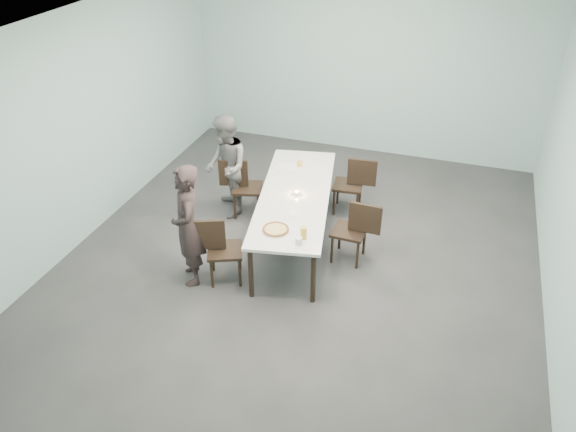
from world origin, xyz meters
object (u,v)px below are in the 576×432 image
(beer_glass, at_px, (304,233))
(amber_tumbler, at_px, (299,164))
(diner_far, at_px, (226,167))
(pizza, at_px, (276,230))
(chair_far_right, at_px, (354,182))
(tealight, at_px, (297,193))
(chair_far_left, at_px, (241,184))
(side_plate, at_px, (295,214))
(chair_near_left, at_px, (218,246))
(table, at_px, (295,198))
(diner_near, at_px, (188,226))
(water_tumbler, at_px, (299,241))
(chair_near_right, at_px, (356,228))

(beer_glass, bearing_deg, amber_tumbler, 109.07)
(diner_far, bearing_deg, pizza, 11.67)
(chair_far_right, distance_m, tealight, 1.20)
(chair_far_left, bearing_deg, side_plate, -55.13)
(diner_far, xyz_separation_m, amber_tumbler, (0.98, 0.36, 0.03))
(pizza, height_order, side_plate, pizza)
(chair_far_left, xyz_separation_m, side_plate, (1.11, -0.92, 0.25))
(chair_near_left, xyz_separation_m, side_plate, (0.79, 0.62, 0.25))
(pizza, distance_m, side_plate, 0.44)
(table, distance_m, tealight, 0.08)
(chair_far_right, relative_size, beer_glass, 5.80)
(side_plate, bearing_deg, diner_near, -147.21)
(diner_near, bearing_deg, table, 109.86)
(table, bearing_deg, side_plate, -71.67)
(pizza, bearing_deg, side_plate, 76.62)
(table, bearing_deg, water_tumbler, -69.85)
(chair_far_left, relative_size, side_plate, 4.83)
(chair_near_left, distance_m, diner_near, 0.44)
(diner_far, height_order, pizza, diner_far)
(diner_far, xyz_separation_m, pizza, (1.22, -1.31, 0.01))
(chair_near_right, height_order, pizza, chair_near_right)
(chair_far_right, distance_m, beer_glass, 2.00)
(chair_far_left, height_order, chair_near_right, same)
(chair_far_right, relative_size, tealight, 15.54)
(amber_tumbler, bearing_deg, diner_near, -111.50)
(diner_far, distance_m, water_tumbler, 2.16)
(side_plate, distance_m, amber_tumbler, 1.29)
(table, distance_m, chair_far_right, 1.19)
(chair_near_left, relative_size, pizza, 2.56)
(diner_near, bearing_deg, side_plate, 91.73)
(chair_far_right, relative_size, pizza, 2.56)
(amber_tumbler, bearing_deg, tealight, -74.97)
(side_plate, bearing_deg, diner_far, 146.25)
(pizza, relative_size, tealight, 6.07)
(water_tumbler, bearing_deg, pizza, 152.69)
(table, relative_size, beer_glass, 18.15)
(water_tumbler, bearing_deg, tealight, 109.00)
(pizza, xyz_separation_m, side_plate, (0.10, 0.43, -0.01))
(beer_glass, relative_size, water_tumbler, 1.67)
(chair_far_right, height_order, water_tumbler, chair_far_right)
(diner_near, xyz_separation_m, diner_far, (-0.21, 1.60, -0.03))
(side_plate, relative_size, beer_glass, 1.20)
(pizza, relative_size, amber_tumbler, 4.25)
(water_tumbler, xyz_separation_m, tealight, (-0.37, 1.07, -0.02))
(chair_near_left, bearing_deg, chair_far_left, 79.34)
(chair_far_left, relative_size, chair_near_right, 1.00)
(chair_near_right, distance_m, water_tumbler, 1.07)
(chair_near_left, height_order, chair_far_left, same)
(chair_far_left, bearing_deg, tealight, -40.54)
(table, xyz_separation_m, diner_near, (-0.96, -1.18, 0.09))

